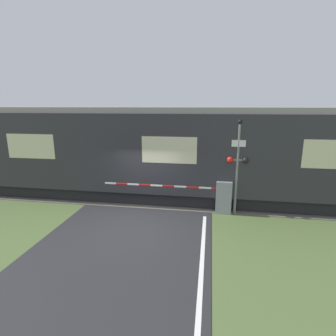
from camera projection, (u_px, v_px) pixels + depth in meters
name	position (u px, v px, depth m)	size (l,w,h in m)	color
ground_plane	(137.00, 224.00, 9.50)	(80.00, 80.00, 0.00)	#4C6033
track_bed	(154.00, 196.00, 12.39)	(36.00, 3.20, 0.13)	#666056
train	(174.00, 153.00, 11.75)	(21.76, 2.99, 4.11)	black
crossing_barrier	(214.00, 195.00, 10.41)	(5.31, 0.44, 1.31)	gray
signal_post	(237.00, 162.00, 9.95)	(0.86, 0.26, 3.70)	gray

